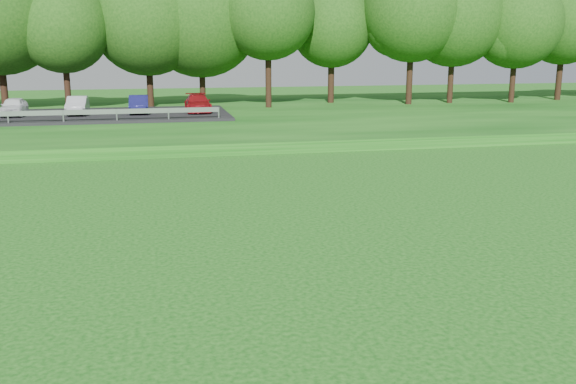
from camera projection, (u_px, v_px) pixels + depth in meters
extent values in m
cube|color=#0C400D|center=(383.00, 113.00, 48.56)|extent=(130.00, 30.00, 0.60)
cube|color=gray|center=(472.00, 144.00, 35.29)|extent=(130.00, 1.60, 0.04)
cube|color=black|center=(47.00, 116.00, 42.59)|extent=(24.00, 9.00, 0.18)
imported|color=white|center=(14.00, 107.00, 42.03)|extent=(1.42, 3.52, 1.20)
imported|color=#A6AAAE|center=(77.00, 105.00, 42.85)|extent=(1.27, 3.64, 1.20)
imported|color=navy|center=(139.00, 104.00, 43.67)|extent=(1.27, 3.64, 1.20)
imported|color=maroon|center=(198.00, 103.00, 44.49)|extent=(1.68, 4.14, 1.20)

